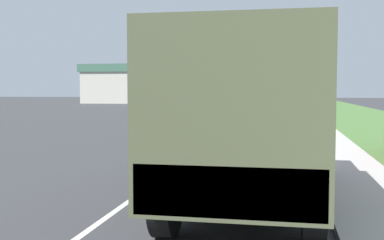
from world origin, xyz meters
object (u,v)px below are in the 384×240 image
(military_truck, at_px, (249,113))
(car_second_ahead, at_px, (224,109))
(car_nearest_ahead, at_px, (256,124))
(car_third_ahead, at_px, (269,105))

(military_truck, xyz_separation_m, car_second_ahead, (-3.72, 26.16, -0.96))
(car_nearest_ahead, distance_m, car_third_ahead, 24.98)
(military_truck, relative_size, car_second_ahead, 1.72)
(car_nearest_ahead, bearing_deg, military_truck, -87.23)
(military_truck, relative_size, car_third_ahead, 1.61)
(military_truck, relative_size, car_nearest_ahead, 1.65)
(car_nearest_ahead, distance_m, car_second_ahead, 15.65)
(military_truck, bearing_deg, car_nearest_ahead, 92.77)
(car_second_ahead, bearing_deg, car_third_ahead, 73.19)
(military_truck, xyz_separation_m, car_third_ahead, (-0.80, 35.82, -0.94))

